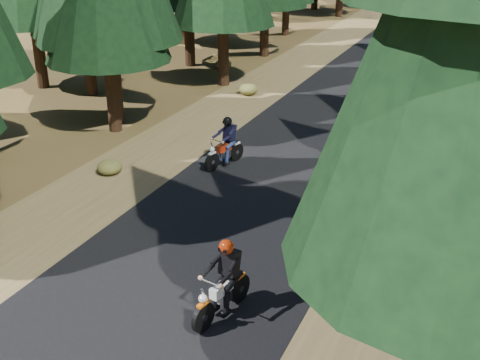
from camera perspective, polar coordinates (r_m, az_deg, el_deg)
name	(u,v)px	position (r m, az deg, el deg)	size (l,w,h in m)	color
ground	(216,242)	(15.18, -2.31, -5.90)	(120.00, 120.00, 0.00)	#49351A
road	(284,171)	(19.32, 4.21, 0.87)	(6.00, 100.00, 0.01)	black
shoulder_l	(160,150)	(21.18, -7.57, 2.82)	(3.20, 100.00, 0.01)	brown
shoulder_r	(432,196)	(18.45, 17.75, -1.44)	(3.20, 100.00, 0.01)	brown
understory_shrubs	(402,144)	(21.54, 15.10, 3.31)	(16.97, 30.13, 0.67)	#474C1E
rider_lead	(222,292)	(12.31, -1.72, -10.60)	(0.93, 1.96, 1.68)	white
rider_follow	(224,150)	(19.49, -1.48, 2.85)	(1.05, 1.90, 1.62)	maroon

